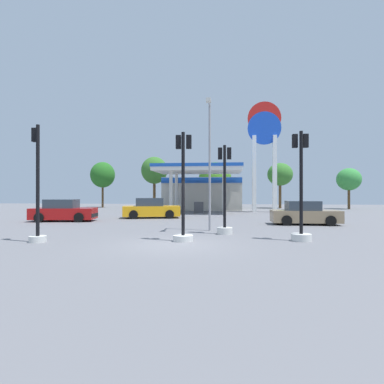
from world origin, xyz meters
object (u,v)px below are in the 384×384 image
object	(u,v)px
corner_streetlamp	(210,154)
tree_3	(280,175)
car_0	(151,209)
traffic_signal_3	(183,204)
tree_2	(215,177)
traffic_signal_2	(37,202)
traffic_signal_1	(301,206)
tree_0	(103,175)
tree_4	(349,179)
car_2	(305,214)
tree_1	(154,171)
traffic_signal_0	(225,204)
car_1	(64,211)
station_pole_sign	(264,143)

from	to	relation	value
corner_streetlamp	tree_3	bearing A→B (deg)	72.64
tree_3	car_0	bearing A→B (deg)	-126.73
traffic_signal_3	corner_streetlamp	size ratio (longest dim) A/B	0.67
tree_2	traffic_signal_2	bearing A→B (deg)	-101.98
car_0	traffic_signal_1	xyz separation A→B (m)	(9.00, -11.27, 0.74)
tree_0	tree_4	xyz separation A→B (m)	(32.18, -1.08, -0.81)
tree_2	car_2	bearing A→B (deg)	-73.66
car_0	tree_1	world-z (taller)	tree_1
traffic_signal_0	tree_0	size ratio (longest dim) A/B	0.69
car_0	car_1	distance (m)	6.53
car_0	traffic_signal_1	distance (m)	14.44
station_pole_sign	corner_streetlamp	distance (m)	17.98
car_2	tree_0	size ratio (longest dim) A/B	0.67
traffic_signal_1	tree_4	world-z (taller)	tree_4
tree_4	tree_0	bearing A→B (deg)	178.08
car_2	tree_1	size ratio (longest dim) A/B	0.62
tree_3	station_pole_sign	bearing A→B (deg)	-109.51
tree_0	tree_3	world-z (taller)	tree_0
traffic_signal_0	tree_3	distance (m)	28.07
tree_0	tree_1	xyz separation A→B (m)	(7.55, -1.24, 0.47)
car_2	traffic_signal_3	size ratio (longest dim) A/B	0.93
traffic_signal_1	tree_3	xyz separation A→B (m)	(4.10, 28.83, 2.96)
tree_2	corner_streetlamp	size ratio (longest dim) A/B	0.90
car_2	traffic_signal_1	distance (m)	7.36
car_1	tree_3	bearing A→B (deg)	48.53
traffic_signal_3	tree_4	xyz separation A→B (m)	(17.14, 28.12, 2.15)
tree_0	station_pole_sign	bearing A→B (deg)	-22.34
tree_2	tree_4	xyz separation A→B (m)	(16.66, -0.95, -0.38)
corner_streetlamp	tree_0	bearing A→B (deg)	121.96
traffic_signal_2	tree_1	distance (m)	29.05
traffic_signal_1	tree_1	world-z (taller)	tree_1
traffic_signal_2	tree_1	bearing A→B (deg)	93.21
traffic_signal_1	tree_2	bearing A→B (deg)	98.77
car_1	traffic_signal_2	size ratio (longest dim) A/B	0.95
station_pole_sign	tree_2	size ratio (longest dim) A/B	1.90
traffic_signal_1	traffic_signal_3	size ratio (longest dim) A/B	1.01
tree_0	corner_streetlamp	xyz separation A→B (m)	(15.96, -25.59, -0.43)
traffic_signal_1	corner_streetlamp	bearing A→B (deg)	142.40
car_2	corner_streetlamp	xyz separation A→B (m)	(-5.84, -4.02, 3.39)
tree_3	tree_4	world-z (taller)	tree_3
car_2	tree_0	distance (m)	30.90
traffic_signal_3	tree_0	xyz separation A→B (m)	(-15.04, 29.20, 2.96)
car_1	tree_1	distance (m)	20.19
station_pole_sign	car_1	world-z (taller)	station_pole_sign
station_pole_sign	tree_1	xyz separation A→B (m)	(-13.35, 7.35, -2.23)
car_1	tree_4	xyz separation A→B (m)	(26.78, 19.79, 2.98)
station_pole_sign	traffic_signal_2	xyz separation A→B (m)	(-11.74, -21.47, -5.57)
tree_0	tree_4	bearing A→B (deg)	-1.92
station_pole_sign	corner_streetlamp	xyz separation A→B (m)	(-4.95, -17.00, -3.13)
car_2	tree_0	bearing A→B (deg)	135.31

